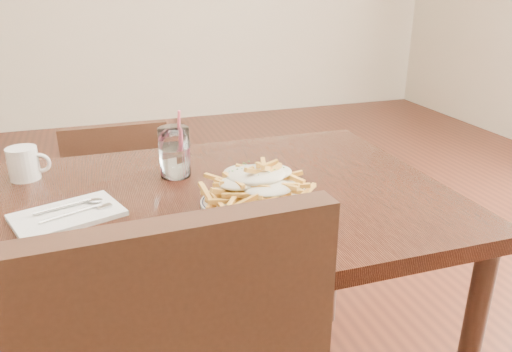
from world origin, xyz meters
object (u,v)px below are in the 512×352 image
object	(u,v)px
table	(204,225)
loaded_fries	(256,180)
water_glass	(175,155)
coffee_mug	(24,163)
chair_far	(121,205)
fries_plate	(256,200)

from	to	relation	value
table	loaded_fries	world-z (taller)	loaded_fries
loaded_fries	water_glass	world-z (taller)	water_glass
table	coffee_mug	size ratio (longest dim) A/B	11.13
chair_far	water_glass	bearing A→B (deg)	-76.16
table	water_glass	distance (m)	0.21
chair_far	fries_plate	xyz separation A→B (m)	(0.28, -0.78, 0.32)
chair_far	loaded_fries	size ratio (longest dim) A/B	2.64
fries_plate	table	bearing A→B (deg)	143.21
chair_far	coffee_mug	distance (m)	0.62
table	water_glass	xyz separation A→B (m)	(-0.04, 0.16, 0.14)
loaded_fries	water_glass	bearing A→B (deg)	121.61
fries_plate	water_glass	size ratio (longest dim) A/B	1.74
table	fries_plate	xyz separation A→B (m)	(0.11, -0.08, 0.09)
water_glass	table	bearing A→B (deg)	-76.63
chair_far	loaded_fries	distance (m)	0.91
fries_plate	loaded_fries	world-z (taller)	loaded_fries
loaded_fries	water_glass	distance (m)	0.28
chair_far	loaded_fries	world-z (taller)	loaded_fries
water_glass	loaded_fries	bearing A→B (deg)	-58.39
table	loaded_fries	bearing A→B (deg)	-36.79
fries_plate	coffee_mug	distance (m)	0.62
chair_far	water_glass	distance (m)	0.67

